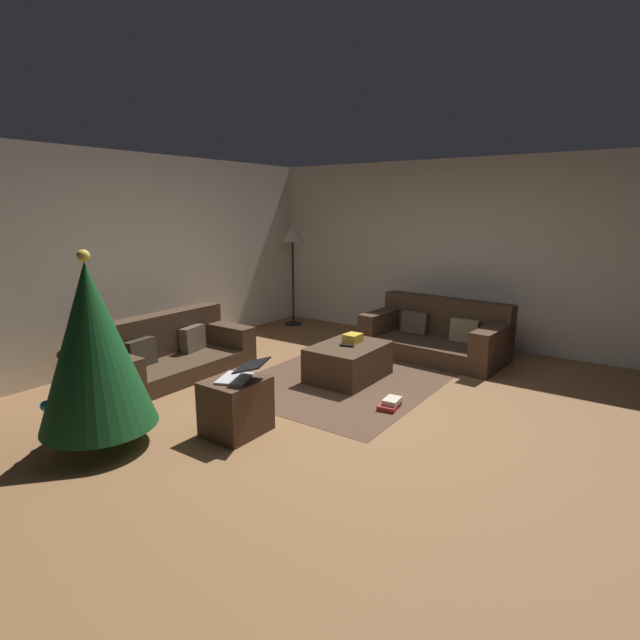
% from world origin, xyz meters
% --- Properties ---
extents(ground_plane, '(6.40, 6.40, 0.00)m').
position_xyz_m(ground_plane, '(0.00, 0.00, 0.00)').
color(ground_plane, brown).
extents(rear_partition, '(6.40, 0.12, 2.60)m').
position_xyz_m(rear_partition, '(0.00, 3.14, 1.30)').
color(rear_partition, silver).
rests_on(rear_partition, ground_plane).
extents(corner_partition, '(0.12, 6.40, 2.60)m').
position_xyz_m(corner_partition, '(3.14, 0.00, 1.30)').
color(corner_partition, silver).
rests_on(corner_partition, ground_plane).
extents(couch_left, '(1.87, 0.86, 0.70)m').
position_xyz_m(couch_left, '(-0.30, 2.25, 0.26)').
color(couch_left, '#473323').
rests_on(couch_left, ground_plane).
extents(couch_right, '(1.05, 1.86, 0.74)m').
position_xyz_m(couch_right, '(2.25, -0.03, 0.28)').
color(couch_right, '#473323').
rests_on(couch_right, ground_plane).
extents(ottoman, '(0.92, 0.68, 0.40)m').
position_xyz_m(ottoman, '(0.79, 0.44, 0.20)').
color(ottoman, '#473323').
rests_on(ottoman, ground_plane).
extents(gift_box, '(0.21, 0.17, 0.10)m').
position_xyz_m(gift_box, '(0.92, 0.47, 0.45)').
color(gift_box, gold).
rests_on(gift_box, ottoman).
extents(tv_remote, '(0.09, 0.17, 0.02)m').
position_xyz_m(tv_remote, '(0.73, 0.43, 0.41)').
color(tv_remote, black).
rests_on(tv_remote, ottoman).
extents(christmas_tree, '(0.92, 0.92, 1.62)m').
position_xyz_m(christmas_tree, '(-1.80, 1.23, 0.86)').
color(christmas_tree, brown).
rests_on(christmas_tree, ground_plane).
extents(side_table, '(0.52, 0.44, 0.49)m').
position_xyz_m(side_table, '(-0.98, 0.49, 0.25)').
color(side_table, '#4C3323').
rests_on(side_table, ground_plane).
extents(laptop, '(0.46, 0.50, 0.18)m').
position_xyz_m(laptop, '(-0.96, 0.44, 0.55)').
color(laptop, silver).
rests_on(laptop, side_table).
extents(book_stack, '(0.29, 0.21, 0.10)m').
position_xyz_m(book_stack, '(0.28, -0.36, 0.04)').
color(book_stack, '#B7332D').
rests_on(book_stack, ground_plane).
extents(corner_lamp, '(0.36, 0.36, 1.63)m').
position_xyz_m(corner_lamp, '(2.58, 2.66, 1.39)').
color(corner_lamp, black).
rests_on(corner_lamp, ground_plane).
extents(area_rug, '(2.60, 2.00, 0.01)m').
position_xyz_m(area_rug, '(0.79, 0.44, 0.00)').
color(area_rug, brown).
rests_on(area_rug, ground_plane).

